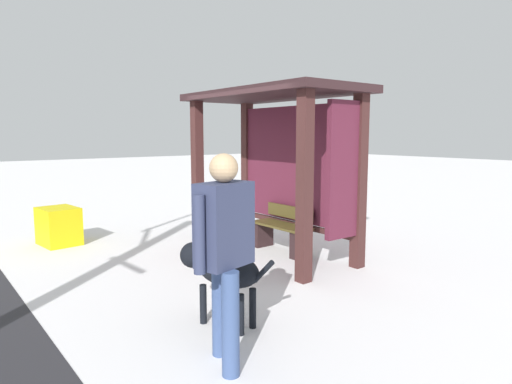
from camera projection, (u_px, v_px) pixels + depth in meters
The scene contains 6 objects.
ground_plane at pixel (270, 254), 7.14m from camera, with size 60.00×60.00×0.00m, color white.
bus_shelter at pixel (283, 140), 6.95m from camera, with size 3.02×1.46×2.55m.
bench_left_inside at pixel (282, 231), 7.25m from camera, with size 1.10×0.41×0.73m.
person_walking at pixel (224, 243), 3.58m from camera, with size 0.50×0.65×1.74m.
dog at pixel (221, 269), 4.44m from camera, with size 1.10×0.53×0.78m.
grit_bin at pixel (59, 226), 7.71m from camera, with size 0.70×0.56×0.64m, color yellow.
Camera 1 is at (5.34, -4.46, 1.89)m, focal length 31.58 mm.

